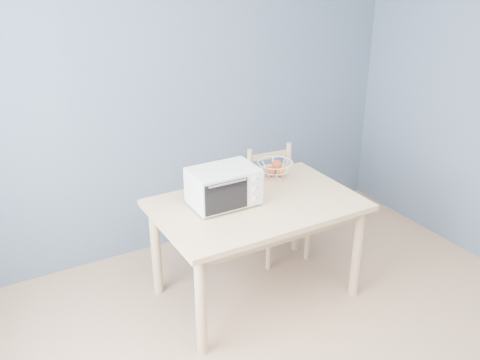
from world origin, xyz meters
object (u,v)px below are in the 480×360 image
fruit_basket (275,169)px  dining_chair (276,204)px  toaster_oven (221,187)px  dining_table (257,215)px

fruit_basket → dining_chair: (0.11, 0.13, -0.38)m
toaster_oven → fruit_basket: size_ratio=1.30×
fruit_basket → dining_table: bearing=-138.5°
dining_table → fruit_basket: 0.49m
dining_chair → toaster_oven: bearing=-148.0°
dining_table → toaster_oven: toaster_oven is taller
toaster_oven → dining_chair: bearing=27.5°
dining_table → toaster_oven: 0.34m
dining_table → fruit_basket: size_ratio=4.02×
fruit_basket → dining_chair: same height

